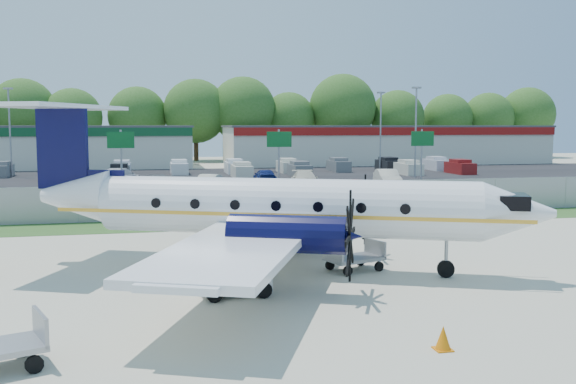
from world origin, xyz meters
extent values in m
plane|color=beige|center=(0.00, 0.00, 0.00)|extent=(170.00, 170.00, 0.00)
cube|color=#2D561E|center=(0.00, 12.00, 0.01)|extent=(170.00, 4.00, 0.02)
cube|color=black|center=(0.00, 19.00, 0.01)|extent=(170.00, 8.00, 0.02)
cube|color=black|center=(0.00, 40.00, 0.01)|extent=(170.00, 32.00, 0.02)
cube|color=gray|center=(0.00, 14.00, 1.00)|extent=(120.00, 0.02, 1.90)
cube|color=gray|center=(0.00, 14.00, 1.98)|extent=(120.00, 0.06, 0.06)
cube|color=gray|center=(0.00, 14.00, 0.05)|extent=(120.00, 0.06, 0.06)
cube|color=silver|center=(-24.00, 62.00, 2.50)|extent=(46.00, 12.00, 5.00)
cube|color=silver|center=(26.00, 62.00, 2.50)|extent=(44.00, 12.00, 5.00)
cube|color=#474749|center=(26.00, 62.00, 5.12)|extent=(44.40, 12.40, 0.24)
cube|color=maroon|center=(26.00, 55.90, 4.50)|extent=(44.00, 0.20, 1.00)
cylinder|color=gray|center=(-8.00, 23.00, 2.50)|extent=(0.14, 0.14, 5.00)
cube|color=#0C5923|center=(-8.00, 22.85, 4.30)|extent=(1.80, 0.08, 1.10)
cylinder|color=gray|center=(3.00, 23.00, 2.50)|extent=(0.14, 0.14, 5.00)
cube|color=#0C5923|center=(3.00, 22.85, 4.30)|extent=(1.80, 0.08, 1.10)
cylinder|color=gray|center=(14.00, 23.00, 2.50)|extent=(0.14, 0.14, 5.00)
cube|color=#0C5923|center=(14.00, 22.85, 4.30)|extent=(1.80, 0.08, 1.10)
cylinder|color=gray|center=(20.00, 38.00, 4.50)|extent=(0.18, 0.18, 9.00)
cube|color=gray|center=(20.00, 38.00, 9.00)|extent=(0.90, 0.35, 0.18)
cylinder|color=gray|center=(-20.00, 48.00, 4.50)|extent=(0.18, 0.18, 9.00)
cube|color=gray|center=(-20.00, 48.00, 9.00)|extent=(0.90, 0.35, 0.18)
cylinder|color=gray|center=(20.00, 48.00, 4.50)|extent=(0.18, 0.18, 9.00)
cube|color=gray|center=(20.00, 48.00, 9.00)|extent=(0.90, 0.35, 0.18)
cylinder|color=white|center=(-1.28, 0.38, 2.36)|extent=(13.42, 7.30, 2.08)
cone|color=white|center=(6.13, -2.78, 2.36)|extent=(3.04, 2.86, 2.08)
cone|color=white|center=(-8.89, 3.63, 2.58)|extent=(3.44, 3.04, 2.08)
cube|color=black|center=(5.93, -2.70, 2.74)|extent=(1.47, 1.70, 0.49)
cube|color=white|center=(-1.78, 0.60, 1.75)|extent=(10.81, 19.12, 0.24)
cylinder|color=black|center=(-1.92, -2.80, 1.92)|extent=(3.90, 2.57, 1.21)
cylinder|color=black|center=(0.58, 3.05, 1.92)|extent=(3.90, 2.57, 1.21)
cube|color=black|center=(-9.39, 3.85, 4.44)|extent=(1.99, 1.00, 3.18)
cube|color=white|center=(-9.50, 3.89, 6.03)|extent=(5.09, 7.28, 0.15)
cylinder|color=gray|center=(3.96, -1.86, 0.71)|extent=(0.13, 0.13, 1.43)
cylinder|color=black|center=(3.96, -1.86, 0.31)|extent=(0.64, 0.42, 0.61)
cylinder|color=black|center=(-3.03, -2.33, 0.35)|extent=(0.82, 0.68, 0.70)
cylinder|color=black|center=(-0.53, 3.52, 0.35)|extent=(0.82, 0.68, 0.70)
cube|color=white|center=(-3.59, -2.56, 0.47)|extent=(2.28, 1.52, 0.60)
cube|color=white|center=(-3.16, -2.52, 0.95)|extent=(1.06, 1.22, 0.43)
cube|color=black|center=(-2.78, -2.47, 0.96)|extent=(0.26, 0.96, 0.34)
cylinder|color=black|center=(-4.28, -3.32, 0.26)|extent=(0.53, 0.25, 0.52)
cylinder|color=black|center=(-4.43, -1.98, 0.26)|extent=(0.53, 0.25, 0.52)
cylinder|color=black|center=(-2.75, -3.14, 0.26)|extent=(0.53, 0.25, 0.52)
cylinder|color=black|center=(-2.90, -1.81, 0.26)|extent=(0.53, 0.25, 0.52)
cube|color=gray|center=(-8.59, -7.38, 0.83)|extent=(0.55, 1.27, 0.66)
cylinder|color=black|center=(-8.63, -8.05, 0.20)|extent=(0.42, 0.26, 0.40)
cylinder|color=black|center=(-9.06, -6.91, 0.20)|extent=(0.42, 0.26, 0.40)
cube|color=gray|center=(1.16, -0.16, 0.45)|extent=(2.30, 1.79, 0.12)
cube|color=gray|center=(0.26, -0.46, 0.76)|extent=(0.47, 1.17, 0.61)
cube|color=gray|center=(2.07, 0.15, 0.76)|extent=(0.47, 1.17, 0.61)
cylinder|color=black|center=(0.67, -0.91, 0.18)|extent=(0.38, 0.23, 0.36)
cylinder|color=black|center=(0.32, 0.14, 0.18)|extent=(0.38, 0.23, 0.36)
cylinder|color=black|center=(2.01, -0.46, 0.18)|extent=(0.38, 0.23, 0.36)
cylinder|color=black|center=(1.65, 0.60, 0.18)|extent=(0.38, 0.23, 0.36)
cone|color=orange|center=(0.62, -8.57, 0.29)|extent=(0.39, 0.39, 0.59)
cube|color=orange|center=(0.62, -8.57, 0.02)|extent=(0.41, 0.41, 0.03)
cone|color=orange|center=(-2.02, 4.19, 0.26)|extent=(0.34, 0.34, 0.52)
cube|color=orange|center=(-2.02, 4.19, 0.01)|extent=(0.36, 0.36, 0.03)
imported|color=black|center=(-14.62, 17.57, 0.00)|extent=(6.08, 4.16, 1.64)
imported|color=maroon|center=(7.83, 21.27, 0.00)|extent=(4.56, 2.93, 1.42)
imported|color=navy|center=(22.79, 17.26, 0.00)|extent=(5.68, 3.34, 1.48)
imported|color=black|center=(-10.27, 29.25, 0.00)|extent=(1.83, 4.25, 1.36)
imported|color=#595B5E|center=(-5.30, 29.21, 0.00)|extent=(2.81, 4.90, 1.34)
imported|color=beige|center=(-1.60, 28.61, 0.00)|extent=(3.10, 4.49, 1.40)
imported|color=beige|center=(6.45, 29.26, 0.00)|extent=(2.85, 5.43, 1.50)
imported|color=beige|center=(13.69, 29.21, 0.00)|extent=(2.36, 4.90, 1.55)
imported|color=silver|center=(-8.71, 34.98, 0.00)|extent=(4.00, 6.06, 1.63)
imported|color=navy|center=(4.12, 34.99, 0.00)|extent=(2.07, 4.55, 1.29)
camera|label=1|loc=(-6.10, -22.23, 5.34)|focal=40.00mm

